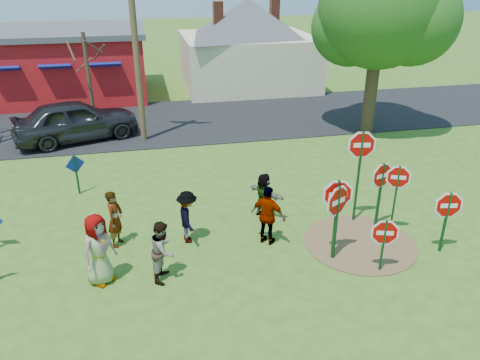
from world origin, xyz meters
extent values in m
plane|color=#375C1A|center=(0.00, 0.00, 0.00)|extent=(120.00, 120.00, 0.00)
cube|color=black|center=(0.00, 11.50, 0.02)|extent=(120.00, 7.50, 0.04)
cylinder|color=brown|center=(4.50, -1.00, 0.01)|extent=(3.20, 3.20, 0.03)
cube|color=#A01018|center=(-5.50, 18.00, 1.80)|extent=(9.00, 7.00, 3.60)
cube|color=#4C4C51|center=(-5.50, 18.00, 3.75)|extent=(9.40, 7.40, 0.30)
cube|color=navy|center=(-8.00, 14.40, 2.40)|extent=(1.60, 0.78, 0.45)
cube|color=navy|center=(-5.50, 14.40, 2.40)|extent=(1.60, 0.78, 0.45)
cube|color=navy|center=(-3.00, 14.40, 2.40)|extent=(1.60, 0.78, 0.45)
cube|color=beige|center=(5.50, 18.00, 1.60)|extent=(8.00, 7.00, 3.20)
cube|color=brown|center=(3.50, 17.00, 4.60)|extent=(0.55, 0.55, 1.40)
cube|color=brown|center=(7.50, 19.00, 4.60)|extent=(0.55, 0.55, 1.40)
cube|color=#113E1C|center=(3.50, -1.36, 1.13)|extent=(0.07, 0.08, 2.26)
cylinder|color=white|center=(3.50, -1.36, 1.85)|extent=(1.10, 0.15, 1.11)
cylinder|color=#AF0702|center=(3.50, -1.36, 1.85)|extent=(0.95, 0.13, 0.95)
cube|color=white|center=(3.50, -1.36, 1.85)|extent=(0.48, 0.06, 0.14)
cube|color=#113E1C|center=(4.87, 0.27, 1.46)|extent=(0.07, 0.08, 2.93)
cylinder|color=white|center=(4.87, 0.27, 2.52)|extent=(1.11, 0.21, 1.13)
cylinder|color=#AF0702|center=(4.87, 0.27, 2.52)|extent=(0.96, 0.19, 0.97)
cube|color=white|center=(4.87, 0.27, 2.52)|extent=(0.49, 0.09, 0.14)
cylinder|color=gold|center=(4.87, 0.27, 2.52)|extent=(1.11, 0.21, 1.13)
cube|color=#113E1C|center=(5.60, -0.69, 1.09)|extent=(0.07, 0.08, 2.18)
cylinder|color=white|center=(5.60, -0.69, 1.84)|extent=(0.87, 0.37, 0.93)
cylinder|color=#AF0702|center=(5.60, -0.69, 1.84)|extent=(0.75, 0.32, 0.80)
cube|color=white|center=(5.60, -0.69, 1.84)|extent=(0.38, 0.16, 0.12)
cube|color=#113E1C|center=(5.33, -0.29, 1.06)|extent=(0.07, 0.08, 2.13)
cylinder|color=white|center=(5.33, -0.29, 1.74)|extent=(1.00, 0.35, 1.05)
cylinder|color=#AF0702|center=(5.33, -0.29, 1.74)|extent=(0.87, 0.30, 0.90)
cube|color=white|center=(5.33, -0.29, 1.74)|extent=(0.44, 0.15, 0.13)
cylinder|color=gold|center=(5.33, -0.29, 1.74)|extent=(1.00, 0.34, 1.05)
cube|color=#113E1C|center=(4.43, -2.32, 0.75)|extent=(0.07, 0.08, 1.50)
cylinder|color=white|center=(4.43, -2.32, 1.15)|extent=(0.93, 0.29, 0.97)
cylinder|color=#AF0702|center=(4.43, -2.32, 1.15)|extent=(0.80, 0.26, 0.83)
cube|color=white|center=(4.43, -2.32, 1.15)|extent=(0.41, 0.13, 0.12)
cube|color=#113E1C|center=(6.50, -1.83, 0.91)|extent=(0.07, 0.08, 1.82)
cylinder|color=white|center=(6.50, -1.83, 1.44)|extent=(1.02, 0.21, 1.03)
cylinder|color=#AF0702|center=(6.50, -1.83, 1.44)|extent=(0.88, 0.18, 0.89)
cube|color=white|center=(6.50, -1.83, 1.44)|extent=(0.45, 0.09, 0.13)
cylinder|color=gold|center=(6.50, -1.83, 1.44)|extent=(1.02, 0.20, 1.03)
cube|color=#113E1C|center=(3.43, -1.56, 1.09)|extent=(0.09, 0.10, 2.18)
cylinder|color=white|center=(3.43, -1.56, 1.76)|extent=(1.02, 0.56, 1.15)
cylinder|color=#AF0702|center=(3.43, -1.56, 1.76)|extent=(0.88, 0.49, 0.99)
cube|color=white|center=(3.43, -1.56, 1.76)|extent=(0.45, 0.25, 0.14)
cube|color=#113E1C|center=(-3.69, 4.00, 0.71)|extent=(0.08, 0.08, 1.43)
cube|color=navy|center=(-3.69, 4.00, 1.11)|extent=(0.60, 0.35, 0.68)
imported|color=#485A98|center=(-2.64, -1.28, 0.95)|extent=(1.08, 1.09, 1.90)
imported|color=#226860|center=(-2.30, 0.39, 0.84)|extent=(0.61, 0.72, 1.68)
imported|color=brown|center=(-1.09, -1.45, 0.81)|extent=(0.84, 0.94, 1.62)
imported|color=#343338|center=(-0.30, 0.15, 0.79)|extent=(0.65, 1.05, 1.57)
imported|color=#432855|center=(1.90, -0.42, 0.89)|extent=(1.07, 1.01, 1.77)
imported|color=#1A5232|center=(2.19, 1.13, 0.73)|extent=(1.11, 1.37, 1.46)
imported|color=#2D2E33|center=(-4.23, 9.60, 0.95)|extent=(5.76, 3.70, 1.83)
cylinder|color=#4C3823|center=(-1.34, 8.99, 4.31)|extent=(0.27, 0.27, 8.61)
cylinder|color=#382819|center=(9.03, 7.97, 2.26)|extent=(0.58, 0.58, 4.52)
sphere|color=#1A4913|center=(9.03, 7.97, 5.66)|extent=(5.35, 5.35, 5.35)
sphere|color=#1A4913|center=(10.26, 7.36, 5.14)|extent=(3.91, 3.91, 3.91)
sphere|color=#1A4913|center=(8.10, 8.80, 4.73)|extent=(3.50, 3.50, 3.50)
cylinder|color=#382819|center=(-3.69, 12.01, 2.21)|extent=(0.18, 0.18, 4.42)
camera|label=1|loc=(-1.26, -11.45, 7.34)|focal=35.00mm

